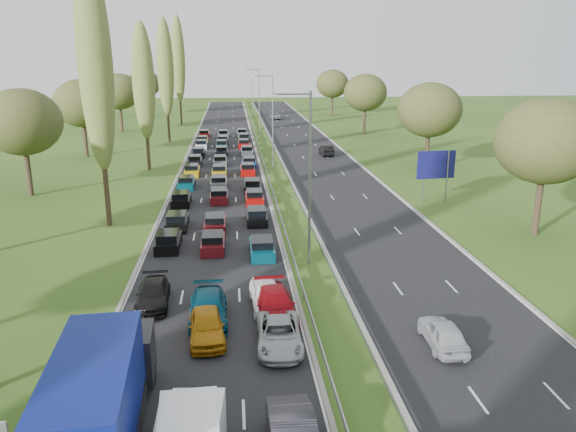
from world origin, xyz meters
name	(u,v)px	position (x,y,z in m)	size (l,w,h in m)	color
ground	(272,166)	(4.50, 80.00, 0.00)	(260.00, 260.00, 0.00)	#2C4A17
near_carriageway	(222,163)	(-2.25, 82.50, 0.00)	(10.50, 215.00, 0.04)	black
far_carriageway	(319,162)	(11.25, 82.50, 0.00)	(10.50, 215.00, 0.04)	black
central_reservation	(271,159)	(4.50, 82.50, 0.55)	(2.36, 215.00, 0.32)	gray
lamp_columns	(273,123)	(4.50, 78.00, 6.00)	(0.18, 140.18, 12.00)	gray
poplar_row	(127,74)	(-11.50, 68.17, 12.39)	(2.80, 127.80, 22.44)	#2D2116
woodland_left	(10,126)	(-22.00, 62.63, 7.68)	(8.00, 166.00, 11.10)	#2D2116
woodland_right	(455,117)	(24.00, 66.67, 7.68)	(8.00, 153.00, 11.10)	#2D2116
traffic_queue_fill	(221,167)	(-2.27, 77.75, 0.44)	(9.09, 68.57, 0.80)	black
near_car_3	(153,294)	(-5.56, 37.12, 0.68)	(1.86, 4.57, 1.33)	black
near_car_7	(208,309)	(-2.24, 34.63, 0.76)	(2.07, 5.10, 1.48)	#05384D
near_car_8	(207,325)	(-2.25, 32.62, 0.79)	(1.81, 4.50, 1.53)	#B06E0B
near_car_10	(279,334)	(1.42, 31.44, 0.69)	(2.23, 4.83, 1.34)	#A4ABAE
near_car_11	(275,305)	(1.45, 34.72, 0.78)	(2.14, 5.26, 1.53)	#990912
near_car_12	(267,296)	(1.06, 35.99, 0.79)	(1.82, 4.51, 1.54)	white
far_car_0	(443,333)	(9.65, 30.69, 0.72)	(1.66, 4.12, 1.40)	#AAADB3
far_car_1	(326,150)	(13.12, 87.61, 0.77)	(1.59, 4.55, 1.50)	black
far_car_2	(275,116)	(9.41, 138.13, 0.74)	(2.37, 5.15, 1.43)	gray
blue_lorry	(101,396)	(-5.72, 24.57, 2.15)	(2.75, 9.88, 4.17)	black
direction_sign	(436,167)	(19.40, 59.21, 3.57)	(3.99, 0.49, 5.20)	gray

